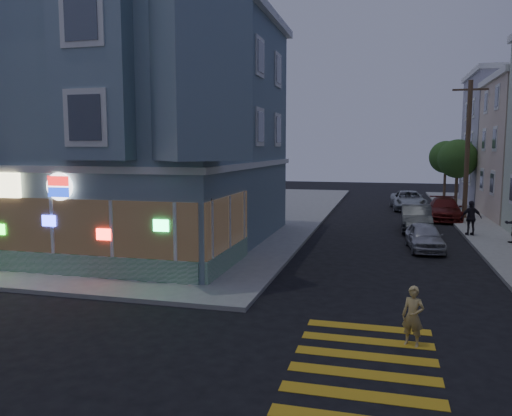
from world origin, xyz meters
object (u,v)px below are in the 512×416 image
at_px(street_tree_far, 446,157).
at_px(parked_car_d, 408,200).
at_px(running_child, 413,316).
at_px(parked_car_a, 425,237).
at_px(parked_car_c, 445,209).
at_px(utility_pole, 468,148).
at_px(pedestrian_b, 471,218).
at_px(street_tree_near, 458,159).
at_px(parked_car_b, 416,218).
at_px(traffic_signal, 201,185).

distance_m(street_tree_far, parked_car_d, 10.45).
bearing_deg(running_child, parked_car_a, 107.07).
bearing_deg(parked_car_a, parked_car_c, 74.93).
height_order(running_child, parked_car_c, running_child).
height_order(utility_pole, parked_car_c, utility_pole).
bearing_deg(pedestrian_b, parked_car_a, 43.50).
xyz_separation_m(pedestrian_b, parked_car_c, (-0.60, 6.78, -0.35)).
bearing_deg(utility_pole, street_tree_near, 88.09).
xyz_separation_m(utility_pole, parked_car_c, (-1.30, -0.47, -4.07)).
bearing_deg(street_tree_near, parked_car_b, -107.14).
distance_m(pedestrian_b, traffic_signal, 16.23).
relative_size(parked_car_b, parked_car_d, 0.86).
bearing_deg(parked_car_a, traffic_signal, -139.96).
height_order(parked_car_a, parked_car_c, parked_car_c).
height_order(parked_car_a, parked_car_d, parked_car_d).
relative_size(street_tree_far, parked_car_b, 1.16).
relative_size(street_tree_near, parked_car_c, 1.06).
height_order(parked_car_b, traffic_signal, traffic_signal).
height_order(street_tree_far, parked_car_b, street_tree_far).
distance_m(street_tree_far, parked_car_b, 20.25).
bearing_deg(parked_car_c, utility_pole, 21.87).
relative_size(pedestrian_b, parked_car_c, 0.37).
relative_size(street_tree_near, pedestrian_b, 2.87).
height_order(street_tree_near, pedestrian_b, street_tree_near).
height_order(pedestrian_b, traffic_signal, traffic_signal).
height_order(utility_pole, pedestrian_b, utility_pole).
height_order(street_tree_far, parked_car_d, street_tree_far).
relative_size(street_tree_far, pedestrian_b, 2.87).
height_order(utility_pole, street_tree_near, utility_pole).
relative_size(pedestrian_b, parked_car_d, 0.35).
bearing_deg(street_tree_near, parked_car_d, -160.50).
bearing_deg(traffic_signal, parked_car_d, 96.05).
bearing_deg(parked_car_b, parked_car_a, -88.73).
bearing_deg(parked_car_c, parked_car_b, -110.17).
height_order(street_tree_near, parked_car_a, street_tree_near).
relative_size(pedestrian_b, parked_car_a, 0.49).
height_order(parked_car_b, parked_car_c, parked_car_b).
bearing_deg(parked_car_b, street_tree_far, 80.05).
relative_size(pedestrian_b, parked_car_b, 0.40).
bearing_deg(parked_car_a, street_tree_near, 74.00).
bearing_deg(street_tree_far, parked_car_a, -97.92).
xyz_separation_m(parked_car_d, traffic_signal, (-8.00, -23.94, 2.75)).
height_order(utility_pole, parked_car_d, utility_pole).
height_order(street_tree_near, parked_car_c, street_tree_near).
bearing_deg(pedestrian_b, parked_car_b, -43.76).
relative_size(utility_pole, parked_car_c, 1.81).
height_order(utility_pole, parked_car_b, utility_pole).
xyz_separation_m(running_child, parked_car_b, (1.04, 17.65, 0.02)).
height_order(parked_car_d, traffic_signal, traffic_signal).
distance_m(running_child, parked_car_d, 28.07).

